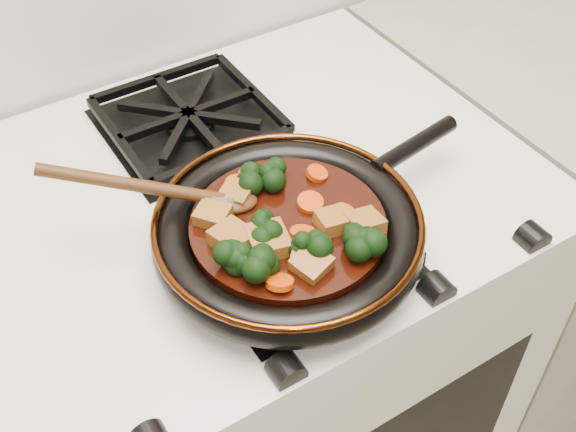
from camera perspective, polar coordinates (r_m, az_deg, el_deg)
stove at (r=1.30m, az=-2.98°, el=-12.24°), size 0.76×0.60×0.90m
burner_grate_front at (r=0.85m, az=0.58°, el=-2.09°), size 0.23×0.23×0.03m
burner_grate_back at (r=1.04m, az=-7.82°, el=7.56°), size 0.23×0.23×0.03m
skillet at (r=0.82m, az=0.13°, el=-1.20°), size 0.44×0.31×0.05m
braising_sauce at (r=0.82m, az=0.00°, el=-1.04°), size 0.22×0.22×0.02m
tofu_cube_0 at (r=0.76m, az=1.86°, el=-3.85°), size 0.05×0.05×0.03m
tofu_cube_1 at (r=0.81m, az=-5.94°, el=-0.01°), size 0.05×0.05×0.02m
tofu_cube_2 at (r=0.79m, az=-4.37°, el=-1.87°), size 0.05×0.05×0.03m
tofu_cube_3 at (r=0.78m, az=-1.63°, el=-2.06°), size 0.05×0.05×0.03m
tofu_cube_4 at (r=0.84m, az=-4.07°, el=1.68°), size 0.05×0.05×0.02m
tofu_cube_5 at (r=0.80m, az=6.05°, el=-0.65°), size 0.04×0.04×0.03m
tofu_cube_6 at (r=0.77m, az=1.65°, el=-3.01°), size 0.05×0.05×0.02m
tofu_cube_7 at (r=0.80m, az=3.64°, el=-0.44°), size 0.04×0.04×0.02m
broccoli_floret_0 at (r=0.76m, az=-4.44°, el=-3.66°), size 0.09×0.08×0.07m
broccoli_floret_1 at (r=0.78m, az=5.46°, el=-2.34°), size 0.08×0.08×0.07m
broccoli_floret_2 at (r=0.77m, az=1.92°, el=-2.77°), size 0.08×0.08×0.05m
broccoli_floret_3 at (r=0.85m, az=-2.74°, el=2.77°), size 0.07×0.07×0.05m
broccoli_floret_4 at (r=0.79m, az=-2.29°, el=-1.33°), size 0.09×0.09×0.06m
broccoli_floret_5 at (r=0.76m, az=-2.04°, el=-4.14°), size 0.09×0.08×0.06m
broccoli_floret_6 at (r=0.85m, az=-0.92°, el=3.01°), size 0.08×0.08×0.06m
broccoli_floret_7 at (r=0.76m, az=-2.66°, el=-3.98°), size 0.07×0.06×0.06m
carrot_coin_0 at (r=0.87m, az=2.29°, el=3.38°), size 0.03×0.03×0.02m
carrot_coin_1 at (r=0.82m, az=4.40°, el=0.22°), size 0.03×0.03×0.01m
carrot_coin_2 at (r=0.75m, az=-0.66°, el=-5.27°), size 0.03×0.03×0.02m
carrot_coin_3 at (r=0.83m, az=1.77°, el=1.06°), size 0.03×0.03×0.01m
carrot_coin_4 at (r=0.79m, az=1.22°, el=-1.43°), size 0.03×0.03×0.02m
carrot_coin_5 at (r=0.85m, az=-4.01°, el=2.56°), size 0.03×0.03×0.01m
mushroom_slice_0 at (r=0.83m, az=-5.14°, el=1.20°), size 0.05×0.04×0.03m
mushroom_slice_1 at (r=0.85m, az=-3.31°, el=2.79°), size 0.04×0.04×0.03m
mushroom_slice_2 at (r=0.86m, az=-2.87°, el=2.99°), size 0.04×0.04×0.03m
wooden_spoon at (r=0.82m, az=-8.40°, el=1.83°), size 0.14×0.09×0.22m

